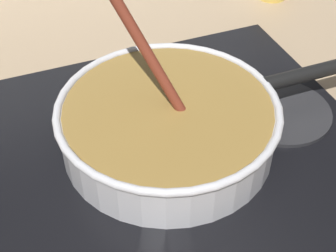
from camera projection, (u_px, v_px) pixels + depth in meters
name	position (u px, v px, depth m)	size (l,w,h in m)	color
ground	(187.00, 213.00, 0.63)	(2.40, 1.60, 0.04)	#9E8466
hob_plate	(168.00, 146.00, 0.68)	(0.56, 0.48, 0.01)	black
burner_ring	(168.00, 141.00, 0.67)	(0.20, 0.20, 0.01)	#592D0C
spare_burner	(280.00, 111.00, 0.72)	(0.15, 0.15, 0.01)	#262628
cooking_pan	(169.00, 123.00, 0.65)	(0.46, 0.30, 0.26)	silver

